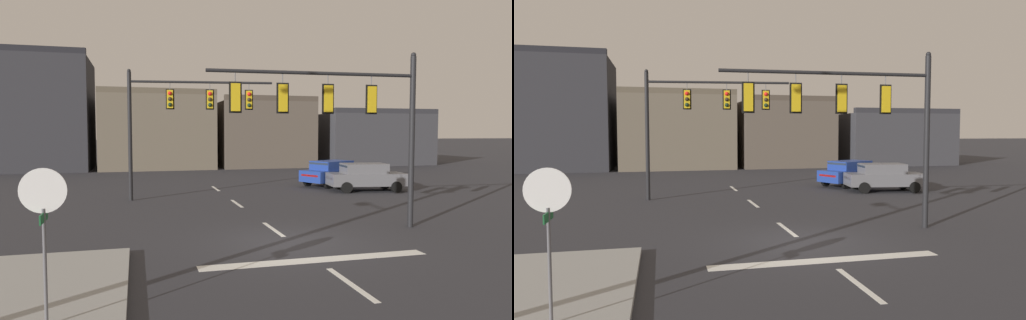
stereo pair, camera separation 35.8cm
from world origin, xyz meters
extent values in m
plane|color=#2B2B30|center=(0.00, 0.00, 0.00)|extent=(400.00, 400.00, 0.00)
cube|color=silver|center=(0.00, -2.00, 0.00)|extent=(6.40, 0.50, 0.01)
cube|color=silver|center=(0.00, -4.00, 0.00)|extent=(0.16, 2.40, 0.01)
cube|color=silver|center=(0.00, 2.00, 0.00)|extent=(0.16, 2.40, 0.01)
cube|color=silver|center=(0.00, 8.00, 0.00)|extent=(0.16, 2.40, 0.01)
cube|color=silver|center=(0.00, 14.00, 0.00)|extent=(0.16, 2.40, 0.01)
cylinder|color=black|center=(4.91, 1.13, 3.05)|extent=(0.20, 0.20, 6.10)
cylinder|color=black|center=(1.23, 1.31, 5.42)|extent=(7.36, 0.47, 0.12)
sphere|color=black|center=(4.91, 1.13, 6.15)|extent=(0.18, 0.18, 0.18)
cylinder|color=#56565B|center=(3.31, 1.21, 5.18)|extent=(0.03, 0.03, 0.35)
cube|color=gold|center=(3.31, 1.21, 4.56)|extent=(0.31, 0.25, 0.90)
sphere|color=red|center=(3.32, 1.34, 4.84)|extent=(0.20, 0.20, 0.20)
sphere|color=#2D2314|center=(3.32, 1.34, 4.56)|extent=(0.20, 0.20, 0.20)
sphere|color=black|center=(3.32, 1.34, 4.28)|extent=(0.20, 0.20, 0.20)
cube|color=black|center=(3.31, 1.19, 4.56)|extent=(0.42, 0.05, 1.02)
cylinder|color=#56565B|center=(1.71, 1.28, 5.18)|extent=(0.03, 0.03, 0.35)
cube|color=gold|center=(1.71, 1.28, 4.56)|extent=(0.31, 0.25, 0.90)
sphere|color=red|center=(1.72, 1.41, 4.84)|extent=(0.20, 0.20, 0.20)
sphere|color=#2D2314|center=(1.72, 1.41, 4.56)|extent=(0.20, 0.20, 0.20)
sphere|color=black|center=(1.72, 1.41, 4.28)|extent=(0.20, 0.20, 0.20)
cube|color=black|center=(1.71, 1.26, 4.56)|extent=(0.42, 0.05, 1.02)
cylinder|color=#56565B|center=(0.12, 1.36, 5.18)|extent=(0.03, 0.03, 0.35)
cube|color=gold|center=(0.12, 1.36, 4.56)|extent=(0.31, 0.25, 0.90)
sphere|color=red|center=(0.12, 1.49, 4.84)|extent=(0.20, 0.20, 0.20)
sphere|color=#2D2314|center=(0.12, 1.49, 4.56)|extent=(0.20, 0.20, 0.20)
sphere|color=black|center=(0.12, 1.49, 4.28)|extent=(0.20, 0.20, 0.20)
cube|color=black|center=(0.11, 1.34, 4.56)|extent=(0.42, 0.05, 1.02)
cylinder|color=#56565B|center=(-1.48, 1.44, 5.18)|extent=(0.03, 0.03, 0.35)
cube|color=gold|center=(-1.48, 1.44, 4.56)|extent=(0.31, 0.25, 0.90)
sphere|color=red|center=(-1.48, 1.57, 4.84)|extent=(0.20, 0.20, 0.20)
sphere|color=#2D2314|center=(-1.48, 1.57, 4.56)|extent=(0.20, 0.20, 0.20)
sphere|color=black|center=(-1.48, 1.57, 4.28)|extent=(0.20, 0.20, 0.20)
cube|color=black|center=(-1.48, 1.42, 4.56)|extent=(0.42, 0.05, 1.02)
cylinder|color=black|center=(-4.92, 10.33, 3.20)|extent=(0.20, 0.20, 6.40)
cylinder|color=black|center=(-1.38, 9.85, 5.94)|extent=(7.10, 1.10, 0.12)
sphere|color=black|center=(-4.92, 10.33, 6.45)|extent=(0.18, 0.18, 0.18)
cylinder|color=#56565B|center=(-2.95, 10.06, 5.70)|extent=(0.03, 0.03, 0.35)
cube|color=gold|center=(-2.95, 10.06, 5.08)|extent=(0.33, 0.28, 0.90)
sphere|color=red|center=(-2.97, 9.93, 5.36)|extent=(0.20, 0.20, 0.20)
sphere|color=#2D2314|center=(-2.97, 9.93, 5.08)|extent=(0.20, 0.20, 0.20)
sphere|color=black|center=(-2.97, 9.93, 4.79)|extent=(0.20, 0.20, 0.20)
cube|color=black|center=(-2.95, 10.08, 5.08)|extent=(0.42, 0.09, 1.02)
cylinder|color=#56565B|center=(-0.99, 9.79, 5.70)|extent=(0.03, 0.03, 0.35)
cube|color=gold|center=(-0.99, 9.79, 5.08)|extent=(0.33, 0.28, 0.90)
sphere|color=red|center=(-1.00, 9.66, 5.36)|extent=(0.20, 0.20, 0.20)
sphere|color=#2D2314|center=(-1.00, 9.66, 5.08)|extent=(0.20, 0.20, 0.20)
sphere|color=black|center=(-1.00, 9.66, 4.79)|extent=(0.20, 0.20, 0.20)
cube|color=black|center=(-0.98, 9.81, 5.08)|extent=(0.42, 0.09, 1.02)
cylinder|color=#56565B|center=(0.98, 9.52, 5.70)|extent=(0.03, 0.03, 0.35)
cube|color=gold|center=(0.98, 9.52, 5.08)|extent=(0.33, 0.28, 0.90)
sphere|color=red|center=(0.96, 9.39, 5.36)|extent=(0.20, 0.20, 0.20)
sphere|color=#2D2314|center=(0.96, 9.39, 5.08)|extent=(0.20, 0.20, 0.20)
sphere|color=black|center=(0.96, 9.39, 4.79)|extent=(0.20, 0.20, 0.20)
cube|color=black|center=(0.98, 9.54, 5.08)|extent=(0.42, 0.09, 1.02)
cylinder|color=#56565B|center=(-6.16, -5.01, 1.07)|extent=(0.06, 0.06, 2.15)
cylinder|color=white|center=(-6.16, -5.01, 2.45)|extent=(0.76, 0.03, 0.76)
cylinder|color=#B21414|center=(-6.16, -4.99, 2.45)|extent=(0.68, 0.03, 0.68)
cube|color=#19592D|center=(-6.16, -5.01, 2.00)|extent=(0.02, 0.64, 0.16)
cube|color=navy|center=(7.54, 13.59, 0.70)|extent=(4.75, 3.50, 0.70)
cube|color=navy|center=(7.40, 13.53, 1.33)|extent=(2.91, 2.50, 0.56)
cube|color=#2D3842|center=(8.09, 13.85, 1.31)|extent=(0.87, 1.48, 0.47)
cube|color=#2D3842|center=(6.34, 13.03, 1.31)|extent=(0.84, 1.47, 0.46)
cylinder|color=black|center=(8.49, 14.98, 0.32)|extent=(0.67, 0.47, 0.64)
cylinder|color=black|center=(9.21, 13.44, 0.32)|extent=(0.67, 0.47, 0.64)
cylinder|color=black|center=(5.86, 13.74, 0.32)|extent=(0.67, 0.47, 0.64)
cylinder|color=black|center=(6.58, 12.20, 0.32)|extent=(0.67, 0.47, 0.64)
sphere|color=silver|center=(9.26, 15.04, 0.75)|extent=(0.16, 0.16, 0.16)
sphere|color=silver|center=(9.75, 14.00, 0.75)|extent=(0.16, 0.16, 0.16)
cube|color=maroon|center=(5.56, 12.66, 0.78)|extent=(0.62, 1.25, 0.12)
cube|color=slate|center=(8.30, 10.65, 0.70)|extent=(4.62, 2.44, 0.70)
cube|color=slate|center=(8.15, 10.67, 1.33)|extent=(2.67, 1.95, 0.56)
cube|color=#2D3842|center=(8.90, 10.55, 1.31)|extent=(0.47, 1.54, 0.47)
cube|color=#2D3842|center=(6.99, 10.84, 1.31)|extent=(0.44, 1.54, 0.46)
cylinder|color=black|center=(9.86, 11.27, 0.32)|extent=(0.67, 0.31, 0.64)
cylinder|color=black|center=(9.60, 9.59, 0.32)|extent=(0.67, 0.31, 0.64)
cylinder|color=black|center=(6.99, 11.70, 0.32)|extent=(0.67, 0.31, 0.64)
cylinder|color=black|center=(6.73, 10.02, 0.32)|extent=(0.67, 0.31, 0.64)
sphere|color=silver|center=(10.54, 10.89, 0.75)|extent=(0.16, 0.16, 0.16)
sphere|color=silver|center=(10.37, 9.75, 0.75)|extent=(0.16, 0.16, 0.16)
cube|color=maroon|center=(6.14, 10.97, 0.78)|extent=(0.24, 1.36, 0.12)
cube|color=#2D2D33|center=(-12.49, 31.82, 4.98)|extent=(7.82, 8.59, 9.96)
cube|color=black|center=(-12.49, 27.83, 10.21)|extent=(7.82, 0.60, 0.50)
cube|color=#665B4C|center=(-2.68, 33.52, 3.40)|extent=(10.35, 11.98, 6.80)
cube|color=brown|center=(-2.68, 27.83, 7.05)|extent=(10.35, 0.60, 0.50)
cube|color=brown|center=(7.75, 34.05, 3.17)|extent=(9.05, 13.05, 6.35)
cube|color=#493F35|center=(7.75, 27.83, 6.60)|extent=(9.05, 0.60, 0.50)
cube|color=#38383D|center=(19.82, 31.62, 2.65)|extent=(11.48, 8.18, 5.30)
cube|color=#2B2B30|center=(19.82, 27.83, 5.55)|extent=(11.48, 0.60, 0.50)
camera|label=1|loc=(-4.65, -13.21, 3.42)|focal=31.98mm
camera|label=2|loc=(-4.30, -13.29, 3.42)|focal=31.98mm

